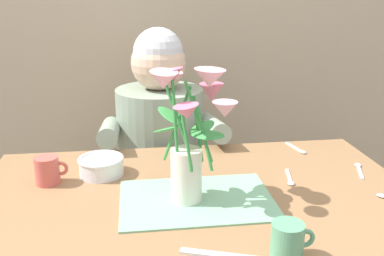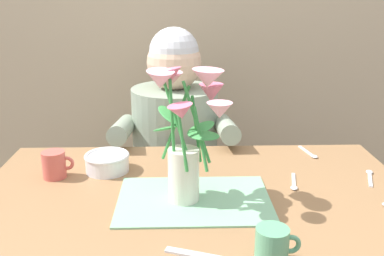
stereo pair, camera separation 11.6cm
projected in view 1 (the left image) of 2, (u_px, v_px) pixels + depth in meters
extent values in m
cube|color=olive|center=(198.00, 204.00, 1.18)|extent=(1.20, 0.80, 0.04)
cylinder|color=olive|center=(324.00, 241.00, 1.68)|extent=(0.06, 0.06, 0.70)
cylinder|color=#4C4C56|center=(163.00, 246.00, 1.91)|extent=(0.30, 0.30, 0.40)
cylinder|color=gray|center=(161.00, 149.00, 1.77)|extent=(0.34, 0.34, 0.50)
sphere|color=#DBB293|center=(158.00, 63.00, 1.67)|extent=(0.21, 0.21, 0.21)
sphere|color=silver|center=(158.00, 53.00, 1.66)|extent=(0.19, 0.19, 0.19)
cylinder|color=gray|center=(109.00, 132.00, 1.58)|extent=(0.07, 0.33, 0.12)
cylinder|color=gray|center=(213.00, 127.00, 1.63)|extent=(0.07, 0.33, 0.12)
cube|color=#7AB289|center=(197.00, 200.00, 1.15)|extent=(0.40, 0.28, 0.00)
cylinder|color=silver|center=(186.00, 176.00, 1.13)|extent=(0.08, 0.08, 0.14)
cylinder|color=#388E42|center=(198.00, 123.00, 1.10)|extent=(0.07, 0.02, 0.21)
cone|color=pink|center=(209.00, 78.00, 1.08)|extent=(0.11, 0.11, 0.05)
sphere|color=#E5D14C|center=(209.00, 76.00, 1.08)|extent=(0.02, 0.02, 0.02)
cylinder|color=#388E42|center=(199.00, 129.00, 1.12)|extent=(0.03, 0.02, 0.18)
cone|color=#DB6684|center=(212.00, 93.00, 1.13)|extent=(0.09, 0.09, 0.05)
sphere|color=#E5D14C|center=(212.00, 91.00, 1.12)|extent=(0.02, 0.02, 0.02)
cylinder|color=#388E42|center=(177.00, 124.00, 1.12)|extent=(0.08, 0.01, 0.20)
cone|color=pink|center=(168.00, 82.00, 1.12)|extent=(0.11, 0.11, 0.05)
sphere|color=#E5D14C|center=(168.00, 80.00, 1.11)|extent=(0.02, 0.02, 0.02)
cylinder|color=#388E42|center=(179.00, 122.00, 1.10)|extent=(0.08, 0.06, 0.21)
cone|color=#DB6684|center=(171.00, 76.00, 1.07)|extent=(0.09, 0.09, 0.05)
sphere|color=#E5D14C|center=(171.00, 74.00, 1.07)|extent=(0.02, 0.02, 0.02)
cylinder|color=#388E42|center=(175.00, 125.00, 1.08)|extent=(0.02, 0.03, 0.22)
cone|color=pink|center=(164.00, 80.00, 1.04)|extent=(0.09, 0.09, 0.05)
sphere|color=#E5D14C|center=(164.00, 78.00, 1.04)|extent=(0.02, 0.02, 0.02)
cylinder|color=#388E42|center=(187.00, 140.00, 1.07)|extent=(0.03, 0.03, 0.16)
cone|color=#DB6684|center=(187.00, 112.00, 1.01)|extent=(0.07, 0.07, 0.04)
sphere|color=#E5D14C|center=(187.00, 110.00, 1.01)|extent=(0.02, 0.02, 0.02)
cylinder|color=#388E42|center=(205.00, 139.00, 1.07)|extent=(0.04, 0.05, 0.16)
cone|color=pink|center=(225.00, 110.00, 1.02)|extent=(0.08, 0.08, 0.04)
sphere|color=#E5D14C|center=(225.00, 107.00, 1.02)|extent=(0.02, 0.02, 0.02)
ellipsoid|color=#388E42|center=(167.00, 129.00, 1.13)|extent=(0.09, 0.09, 0.04)
ellipsoid|color=#388E42|center=(170.00, 116.00, 1.13)|extent=(0.08, 0.09, 0.04)
ellipsoid|color=#388E42|center=(202.00, 128.00, 1.14)|extent=(0.09, 0.09, 0.03)
ellipsoid|color=#388E42|center=(208.00, 135.00, 1.06)|extent=(0.10, 0.09, 0.03)
cylinder|color=white|center=(101.00, 167.00, 1.31)|extent=(0.13, 0.13, 0.05)
torus|color=white|center=(101.00, 159.00, 1.30)|extent=(0.14, 0.14, 0.01)
cube|color=silver|center=(225.00, 256.00, 0.91)|extent=(0.19, 0.08, 0.00)
cylinder|color=#CC564C|center=(47.00, 170.00, 1.24)|extent=(0.07, 0.07, 0.08)
torus|color=#CC564C|center=(61.00, 168.00, 1.25)|extent=(0.04, 0.01, 0.04)
cylinder|color=#569970|center=(287.00, 241.00, 0.90)|extent=(0.07, 0.07, 0.08)
torus|color=#569970|center=(305.00, 238.00, 0.90)|extent=(0.04, 0.01, 0.04)
cube|color=silver|center=(360.00, 172.00, 1.33)|extent=(0.04, 0.10, 0.00)
ellipsoid|color=silver|center=(358.00, 165.00, 1.38)|extent=(0.03, 0.03, 0.01)
cube|color=silver|center=(289.00, 176.00, 1.30)|extent=(0.03, 0.10, 0.00)
ellipsoid|color=silver|center=(291.00, 183.00, 1.25)|extent=(0.03, 0.03, 0.01)
ellipsoid|color=silver|center=(382.00, 196.00, 1.17)|extent=(0.03, 0.03, 0.01)
cube|color=silver|center=(294.00, 147.00, 1.53)|extent=(0.03, 0.10, 0.00)
ellipsoid|color=silver|center=(303.00, 152.00, 1.48)|extent=(0.03, 0.03, 0.01)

